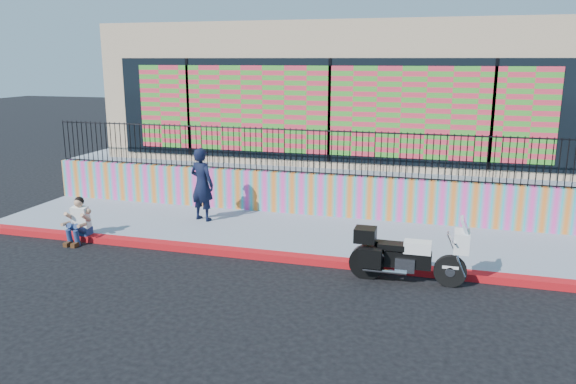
% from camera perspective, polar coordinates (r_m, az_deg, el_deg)
% --- Properties ---
extents(ground, '(90.00, 90.00, 0.00)m').
position_cam_1_polar(ground, '(12.14, -0.09, -7.00)').
color(ground, black).
rests_on(ground, ground).
extents(red_curb, '(16.00, 0.30, 0.15)m').
position_cam_1_polar(red_curb, '(12.11, -0.09, -6.66)').
color(red_curb, '#B20C1D').
rests_on(red_curb, ground).
extents(sidewalk, '(16.00, 3.00, 0.15)m').
position_cam_1_polar(sidewalk, '(13.62, 1.85, -4.38)').
color(sidewalk, gray).
rests_on(sidewalk, ground).
extents(mural_wall, '(16.00, 0.20, 1.10)m').
position_cam_1_polar(mural_wall, '(14.95, 3.39, -0.29)').
color(mural_wall, '#FB42AC').
rests_on(mural_wall, sidewalk).
extents(metal_fence, '(15.80, 0.04, 1.20)m').
position_cam_1_polar(metal_fence, '(14.72, 3.45, 4.06)').
color(metal_fence, black).
rests_on(metal_fence, mural_wall).
extents(elevated_platform, '(16.00, 10.00, 1.25)m').
position_cam_1_polar(elevated_platform, '(19.87, 6.65, 2.84)').
color(elevated_platform, gray).
rests_on(elevated_platform, ground).
extents(storefront_building, '(14.00, 8.06, 4.00)m').
position_cam_1_polar(storefront_building, '(19.35, 6.75, 10.38)').
color(storefront_building, tan).
rests_on(storefront_building, elevated_platform).
extents(police_motorcycle, '(2.20, 0.73, 1.37)m').
position_cam_1_polar(police_motorcycle, '(11.09, 11.90, -6.15)').
color(police_motorcycle, black).
rests_on(police_motorcycle, ground).
extents(police_officer, '(0.79, 0.63, 1.89)m').
position_cam_1_polar(police_officer, '(14.54, -8.73, 0.78)').
color(police_officer, black).
rests_on(police_officer, sidewalk).
extents(seated_man, '(0.54, 0.71, 1.06)m').
position_cam_1_polar(seated_man, '(14.04, -20.61, -3.12)').
color(seated_man, navy).
rests_on(seated_man, ground).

